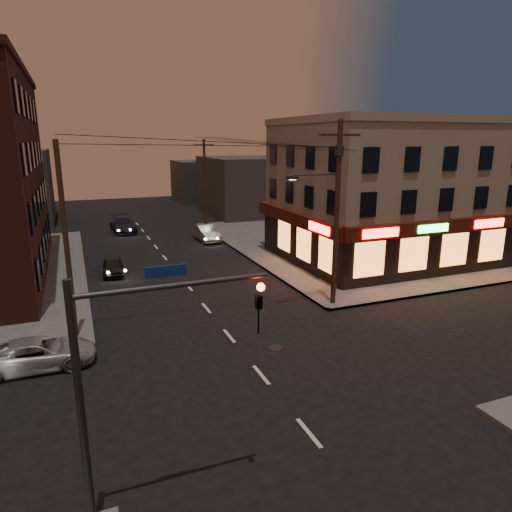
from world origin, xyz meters
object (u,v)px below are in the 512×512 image
sedan_near (113,266)px  sedan_far (123,224)px  sedan_mid (206,233)px  fire_hydrant (334,286)px  suv_cross (38,353)px

sedan_near → sedan_far: (2.32, 15.26, 0.17)m
sedan_near → sedan_mid: (8.98, 8.09, 0.14)m
fire_hydrant → sedan_near: bearing=141.9°
suv_cross → sedan_far: 28.72m
sedan_near → suv_cross: bearing=-104.0°
sedan_far → sedan_near: bearing=-102.2°
sedan_near → sedan_mid: sedan_mid is taller
fire_hydrant → sedan_far: bearing=111.4°
sedan_near → fire_hydrant: bearing=-34.5°
sedan_far → fire_hydrant: size_ratio=7.11×
sedan_far → sedan_mid: bearing=-50.7°
sedan_far → fire_hydrant: bearing=-72.1°
sedan_near → sedan_far: size_ratio=0.66×
suv_cross → sedan_far: (6.36, 28.01, 0.13)m
sedan_mid → sedan_far: size_ratio=0.85×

